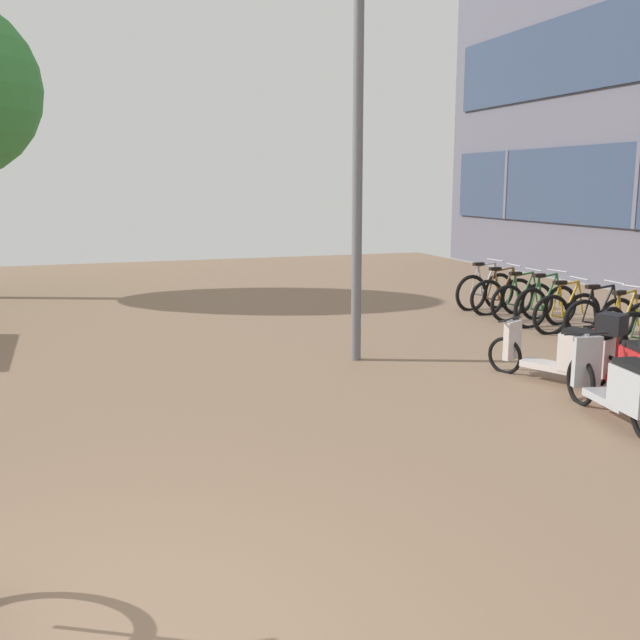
% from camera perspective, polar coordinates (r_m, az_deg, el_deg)
% --- Properties ---
extents(ground, '(21.00, 40.00, 0.13)m').
position_cam_1_polar(ground, '(4.49, 0.82, -22.77)').
color(ground, '#252228').
extents(bicycle_rack_03, '(1.33, 0.47, 0.97)m').
position_cam_1_polar(bicycle_rack_03, '(11.82, 22.64, -0.46)').
color(bicycle_rack_03, black).
rests_on(bicycle_rack_03, ground).
extents(bicycle_rack_04, '(1.35, 0.48, 0.96)m').
position_cam_1_polar(bicycle_rack_04, '(12.33, 21.00, 0.08)').
color(bicycle_rack_04, black).
rests_on(bicycle_rack_04, ground).
extents(bicycle_rack_05, '(1.29, 0.48, 0.95)m').
position_cam_1_polar(bicycle_rack_05, '(12.71, 18.69, 0.52)').
color(bicycle_rack_05, black).
rests_on(bicycle_rack_05, ground).
extents(bicycle_rack_06, '(1.40, 0.48, 1.00)m').
position_cam_1_polar(bicycle_rack_06, '(13.21, 17.18, 1.04)').
color(bicycle_rack_06, black).
rests_on(bicycle_rack_06, ground).
extents(bicycle_rack_07, '(1.32, 0.48, 0.96)m').
position_cam_1_polar(bicycle_rack_07, '(13.69, 15.49, 1.39)').
color(bicycle_rack_07, black).
rests_on(bicycle_rack_07, ground).
extents(bicycle_rack_08, '(1.36, 0.48, 0.98)m').
position_cam_1_polar(bicycle_rack_08, '(14.19, 14.04, 1.80)').
color(bicycle_rack_08, black).
rests_on(bicycle_rack_08, ground).
extents(bicycle_rack_09, '(1.40, 0.48, 1.01)m').
position_cam_1_polar(bicycle_rack_09, '(14.71, 12.75, 2.20)').
color(bicycle_rack_09, black).
rests_on(bicycle_rack_09, ground).
extents(scooter_near, '(0.73, 1.70, 0.98)m').
position_cam_1_polar(scooter_near, '(8.90, 23.34, -3.27)').
color(scooter_near, black).
rests_on(scooter_near, ground).
extents(scooter_mid, '(0.59, 1.79, 0.86)m').
position_cam_1_polar(scooter_mid, '(8.06, 22.44, -4.90)').
color(scooter_mid, black).
rests_on(scooter_mid, ground).
extents(scooter_far, '(1.00, 1.67, 0.98)m').
position_cam_1_polar(scooter_far, '(9.38, 19.08, -2.31)').
color(scooter_far, black).
rests_on(scooter_far, ground).
extents(lamp_post, '(0.20, 0.52, 5.94)m').
position_cam_1_polar(lamp_post, '(10.04, 2.98, 15.46)').
color(lamp_post, slate).
rests_on(lamp_post, ground).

